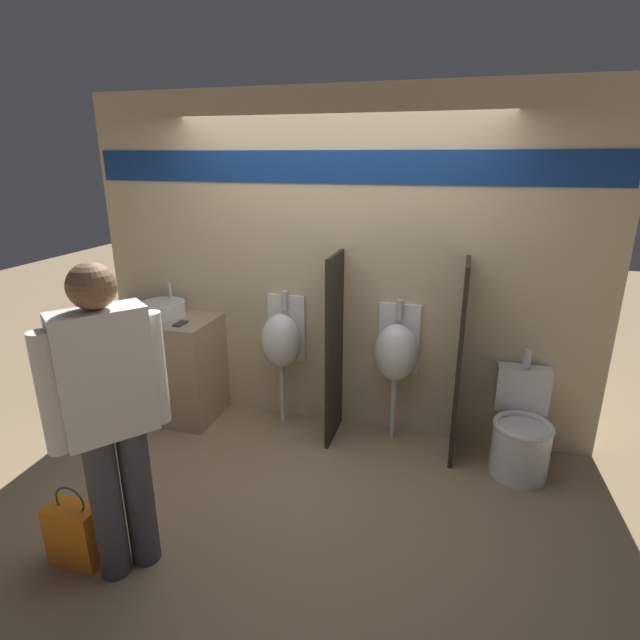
# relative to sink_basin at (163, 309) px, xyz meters

# --- Properties ---
(ground_plane) EXTENTS (16.00, 16.00, 0.00)m
(ground_plane) POSITION_rel_sink_basin_xyz_m (1.45, -0.35, -0.96)
(ground_plane) COLOR #997F5B
(display_wall) EXTENTS (4.13, 0.07, 2.70)m
(display_wall) POSITION_rel_sink_basin_xyz_m (1.45, 0.25, 0.40)
(display_wall) COLOR beige
(display_wall) RESTS_ON ground_plane
(sink_counter) EXTENTS (1.03, 0.55, 0.90)m
(sink_counter) POSITION_rel_sink_basin_xyz_m (-0.05, -0.06, -0.51)
(sink_counter) COLOR tan
(sink_counter) RESTS_ON ground_plane
(sink_basin) EXTENTS (0.37, 0.37, 0.26)m
(sink_basin) POSITION_rel_sink_basin_xyz_m (0.00, 0.00, 0.00)
(sink_basin) COLOR white
(sink_basin) RESTS_ON sink_counter
(cell_phone) EXTENTS (0.07, 0.14, 0.01)m
(cell_phone) POSITION_rel_sink_basin_xyz_m (0.26, -0.17, -0.06)
(cell_phone) COLOR #232328
(cell_phone) RESTS_ON sink_counter
(divider_near_counter) EXTENTS (0.03, 0.45, 1.52)m
(divider_near_counter) POSITION_rel_sink_basin_xyz_m (1.52, -0.01, -0.20)
(divider_near_counter) COLOR #28231E
(divider_near_counter) RESTS_ON ground_plane
(divider_mid) EXTENTS (0.03, 0.45, 1.52)m
(divider_mid) POSITION_rel_sink_basin_xyz_m (2.46, -0.01, -0.20)
(divider_mid) COLOR #28231E
(divider_mid) RESTS_ON ground_plane
(urinal_near_counter) EXTENTS (0.34, 0.29, 1.15)m
(urinal_near_counter) POSITION_rel_sink_basin_xyz_m (1.04, 0.09, -0.21)
(urinal_near_counter) COLOR silver
(urinal_near_counter) RESTS_ON ground_plane
(urinal_far) EXTENTS (0.34, 0.29, 1.15)m
(urinal_far) POSITION_rel_sink_basin_xyz_m (1.99, 0.09, -0.21)
(urinal_far) COLOR silver
(urinal_far) RESTS_ON ground_plane
(toilet) EXTENTS (0.41, 0.58, 0.87)m
(toilet) POSITION_rel_sink_basin_xyz_m (2.94, -0.09, -0.67)
(toilet) COLOR white
(toilet) RESTS_ON ground_plane
(person_in_vest) EXTENTS (0.42, 0.50, 1.74)m
(person_in_vest) POSITION_rel_sink_basin_xyz_m (0.77, -1.67, -0.00)
(person_in_vest) COLOR #3D3D42
(person_in_vest) RESTS_ON ground_plane
(shopping_bag) EXTENTS (0.30, 0.16, 0.50)m
(shopping_bag) POSITION_rel_sink_basin_xyz_m (0.46, -1.73, -0.78)
(shopping_bag) COLOR orange
(shopping_bag) RESTS_ON ground_plane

